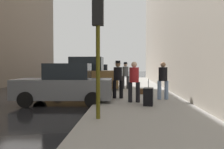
# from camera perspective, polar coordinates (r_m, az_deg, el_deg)

# --- Properties ---
(ground_plane) EXTENTS (120.00, 120.00, 0.00)m
(ground_plane) POSITION_cam_1_polar(r_m,az_deg,el_deg) (13.40, -20.41, -5.35)
(ground_plane) COLOR black
(sidewalk) EXTENTS (4.00, 40.00, 0.15)m
(sidewalk) POSITION_cam_1_polar(r_m,az_deg,el_deg) (12.33, 6.28, -5.51)
(sidewalk) COLOR gray
(sidewalk) RESTS_ON ground_plane
(parked_gray_coupe) EXTENTS (4.25, 2.15, 1.79)m
(parked_gray_coupe) POSITION_cam_1_polar(r_m,az_deg,el_deg) (11.15, -10.74, -2.34)
(parked_gray_coupe) COLOR slate
(parked_gray_coupe) RESTS_ON ground_plane
(parked_bronze_suv) EXTENTS (4.63, 2.12, 2.25)m
(parked_bronze_suv) POSITION_cam_1_polar(r_m,az_deg,el_deg) (16.41, -6.32, -0.26)
(parked_bronze_suv) COLOR brown
(parked_bronze_suv) RESTS_ON ground_plane
(parked_red_hatchback) EXTENTS (4.25, 2.15, 1.79)m
(parked_red_hatchback) POSITION_cam_1_polar(r_m,az_deg,el_deg) (22.42, -3.85, -0.10)
(parked_red_hatchback) COLOR #B2191E
(parked_red_hatchback) RESTS_ON ground_plane
(fire_hydrant) EXTENTS (0.42, 0.22, 0.70)m
(fire_hydrant) POSITION_cam_1_polar(r_m,az_deg,el_deg) (19.98, 0.52, -1.37)
(fire_hydrant) COLOR red
(fire_hydrant) RESTS_ON sidewalk
(traffic_light) EXTENTS (0.32, 0.32, 3.60)m
(traffic_light) POSITION_cam_1_polar(r_m,az_deg,el_deg) (7.32, -3.23, 10.38)
(traffic_light) COLOR #514C0F
(traffic_light) RESTS_ON sidewalk
(pedestrian_in_red_jacket) EXTENTS (0.51, 0.42, 1.71)m
(pedestrian_in_red_jacket) POSITION_cam_1_polar(r_m,az_deg,el_deg) (10.52, 5.07, -1.18)
(pedestrian_in_red_jacket) COLOR black
(pedestrian_in_red_jacket) RESTS_ON sidewalk
(pedestrian_in_jeans) EXTENTS (0.50, 0.41, 1.71)m
(pedestrian_in_jeans) POSITION_cam_1_polar(r_m,az_deg,el_deg) (11.62, 11.57, -0.90)
(pedestrian_in_jeans) COLOR #728CB2
(pedestrian_in_jeans) RESTS_ON sidewalk
(pedestrian_with_beanie) EXTENTS (0.53, 0.48, 1.78)m
(pedestrian_with_beanie) POSITION_cam_1_polar(r_m,az_deg,el_deg) (16.61, 3.10, 0.13)
(pedestrian_with_beanie) COLOR #333338
(pedestrian_with_beanie) RESTS_ON sidewalk
(pedestrian_with_fedora) EXTENTS (0.50, 0.40, 1.78)m
(pedestrian_with_fedora) POSITION_cam_1_polar(r_m,az_deg,el_deg) (11.75, 1.34, -0.68)
(pedestrian_with_fedora) COLOR black
(pedestrian_with_fedora) RESTS_ON sidewalk
(rolling_suitcase) EXTENTS (0.45, 0.61, 1.04)m
(rolling_suitcase) POSITION_cam_1_polar(r_m,az_deg,el_deg) (9.82, 8.31, -5.02)
(rolling_suitcase) COLOR black
(rolling_suitcase) RESTS_ON sidewalk
(duffel_bag) EXTENTS (0.32, 0.44, 0.28)m
(duffel_bag) POSITION_cam_1_polar(r_m,az_deg,el_deg) (13.70, 6.77, -3.84)
(duffel_bag) COLOR #472D19
(duffel_bag) RESTS_ON sidewalk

